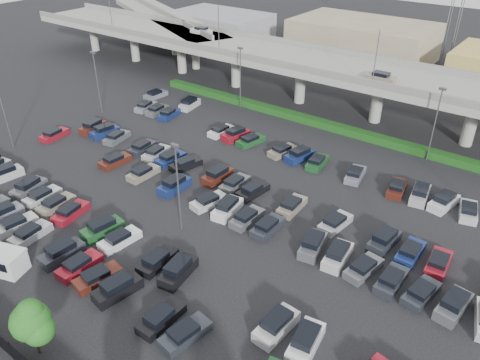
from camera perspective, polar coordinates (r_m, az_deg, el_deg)
name	(u,v)px	position (r m, az deg, el deg)	size (l,w,h in m)	color
ground	(227,198)	(56.05, -1.56, -2.16)	(280.00, 280.00, 0.00)	black
overpass	(349,73)	(78.42, 13.19, 12.56)	(150.00, 13.00, 15.80)	gray
on_ramp	(165,20)	(116.46, -9.09, 18.74)	(50.93, 30.13, 8.80)	gray
hedge	(326,125)	(74.62, 10.46, 6.63)	(66.00, 1.60, 1.10)	#123F12
fence	(4,345)	(42.65, -26.82, -17.46)	(70.00, 0.10, 2.00)	black
tree_row	(19,313)	(40.68, -25.36, -14.49)	(65.07, 3.66, 5.94)	#332316
parked_cars	(204,207)	(53.35, -4.44, -3.34)	(63.14, 41.67, 1.67)	#252830
light_poles	(210,136)	(56.66, -3.69, 5.40)	(66.90, 48.38, 10.30)	#535358
distant_buildings	(475,63)	(103.50, 26.73, 12.64)	(138.00, 24.00, 9.00)	gray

